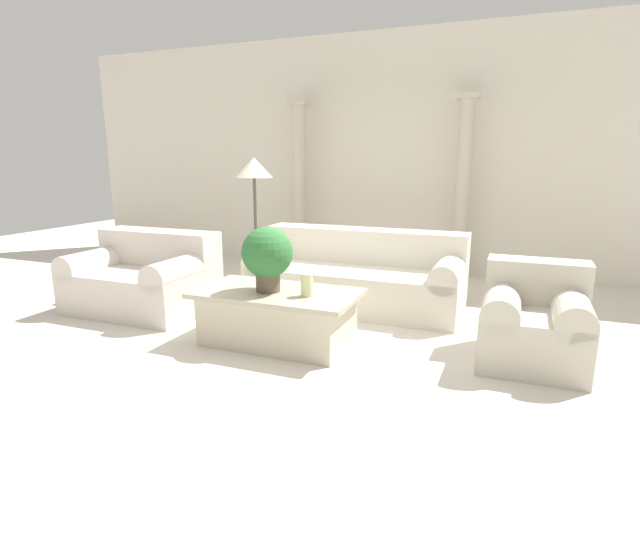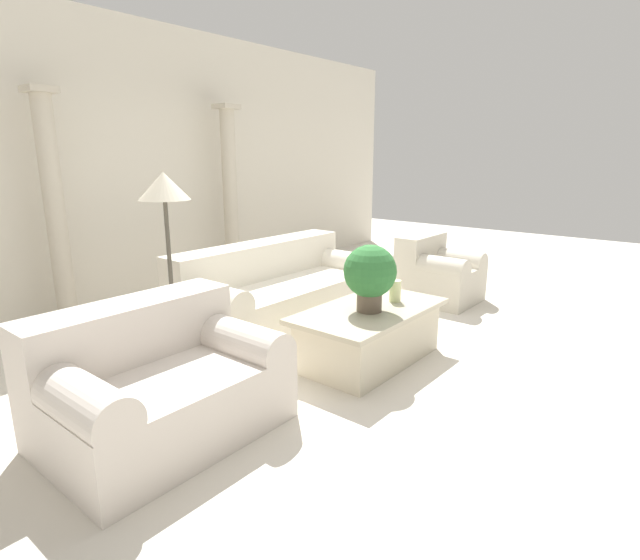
{
  "view_description": "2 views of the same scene",
  "coord_description": "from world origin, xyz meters",
  "px_view_note": "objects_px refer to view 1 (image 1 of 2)",
  "views": [
    {
      "loc": [
        1.78,
        -3.93,
        1.54
      ],
      "look_at": [
        0.18,
        0.06,
        0.49
      ],
      "focal_mm": 28.0,
      "sensor_mm": 36.0,
      "label": 1
    },
    {
      "loc": [
        -3.36,
        -2.47,
        1.69
      ],
      "look_at": [
        -0.15,
        0.14,
        0.65
      ],
      "focal_mm": 28.0,
      "sensor_mm": 36.0,
      "label": 2
    }
  ],
  "objects_px": {
    "armchair": "(534,320)",
    "potted_plant": "(267,255)",
    "coffee_table": "(278,317)",
    "floor_lamp": "(254,175)",
    "sofa_long": "(357,276)",
    "loveseat": "(145,277)"
  },
  "relations": [
    {
      "from": "armchair",
      "to": "potted_plant",
      "type": "bearing_deg",
      "value": -168.47
    },
    {
      "from": "armchair",
      "to": "coffee_table",
      "type": "bearing_deg",
      "value": -169.04
    },
    {
      "from": "potted_plant",
      "to": "floor_lamp",
      "type": "distance_m",
      "value": 1.76
    },
    {
      "from": "coffee_table",
      "to": "potted_plant",
      "type": "distance_m",
      "value": 0.54
    },
    {
      "from": "sofa_long",
      "to": "potted_plant",
      "type": "height_order",
      "value": "potted_plant"
    },
    {
      "from": "sofa_long",
      "to": "floor_lamp",
      "type": "xyz_separation_m",
      "value": [
        -1.23,
        0.03,
        1.04
      ]
    },
    {
      "from": "coffee_table",
      "to": "armchair",
      "type": "xyz_separation_m",
      "value": [
        2.01,
        0.39,
        0.1
      ]
    },
    {
      "from": "sofa_long",
      "to": "loveseat",
      "type": "xyz_separation_m",
      "value": [
        -2.03,
        -0.94,
        0.01
      ]
    },
    {
      "from": "coffee_table",
      "to": "floor_lamp",
      "type": "distance_m",
      "value": 2.01
    },
    {
      "from": "armchair",
      "to": "floor_lamp",
      "type": "bearing_deg",
      "value": 161.71
    },
    {
      "from": "sofa_long",
      "to": "armchair",
      "type": "distance_m",
      "value": 1.97
    },
    {
      "from": "loveseat",
      "to": "floor_lamp",
      "type": "xyz_separation_m",
      "value": [
        0.79,
        0.97,
        1.03
      ]
    },
    {
      "from": "sofa_long",
      "to": "potted_plant",
      "type": "relative_size",
      "value": 4.07
    },
    {
      "from": "sofa_long",
      "to": "armchair",
      "type": "bearing_deg",
      "value": -28.81
    },
    {
      "from": "sofa_long",
      "to": "floor_lamp",
      "type": "relative_size",
      "value": 1.42
    },
    {
      "from": "sofa_long",
      "to": "armchair",
      "type": "xyz_separation_m",
      "value": [
        1.73,
        -0.95,
        0.01
      ]
    },
    {
      "from": "armchair",
      "to": "sofa_long",
      "type": "bearing_deg",
      "value": 151.19
    },
    {
      "from": "sofa_long",
      "to": "potted_plant",
      "type": "bearing_deg",
      "value": -104.17
    },
    {
      "from": "loveseat",
      "to": "potted_plant",
      "type": "relative_size",
      "value": 2.51
    },
    {
      "from": "loveseat",
      "to": "sofa_long",
      "type": "bearing_deg",
      "value": 24.82
    },
    {
      "from": "sofa_long",
      "to": "floor_lamp",
      "type": "height_order",
      "value": "floor_lamp"
    },
    {
      "from": "floor_lamp",
      "to": "armchair",
      "type": "height_order",
      "value": "floor_lamp"
    }
  ]
}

